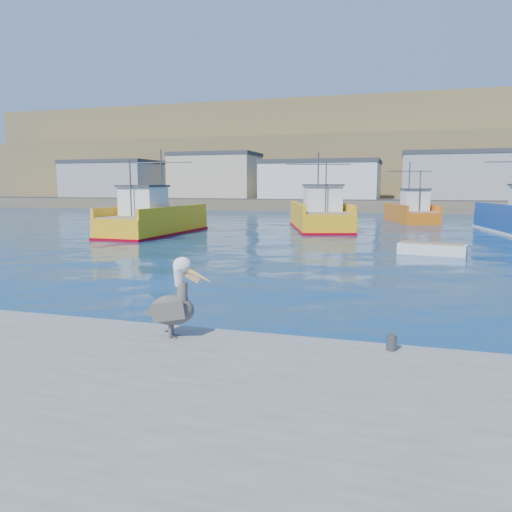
{
  "coord_description": "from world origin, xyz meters",
  "views": [
    {
      "loc": [
        3.16,
        -13.01,
        3.63
      ],
      "look_at": [
        -1.37,
        2.12,
        1.41
      ],
      "focal_mm": 35.0,
      "sensor_mm": 36.0,
      "label": 1
    }
  ],
  "objects": [
    {
      "name": "skiff_left",
      "position": [
        -15.73,
        22.94,
        0.25
      ],
      "size": [
        3.65,
        1.65,
        0.77
      ],
      "color": "silver",
      "rests_on": "ground"
    },
    {
      "name": "skiff_mid",
      "position": [
        4.59,
        15.04,
        0.24
      ],
      "size": [
        3.62,
        1.79,
        0.75
      ],
      "color": "silver",
      "rests_on": "ground"
    },
    {
      "name": "pelican",
      "position": [
        -1.36,
        -3.83,
        1.22
      ],
      "size": [
        1.37,
        0.76,
        1.7
      ],
      "color": "#595451",
      "rests_on": "dock"
    },
    {
      "name": "ground",
      "position": [
        0.0,
        0.0,
        0.0
      ],
      "size": [
        260.0,
        260.0,
        0.0
      ],
      "primitive_type": "plane",
      "color": "navy",
      "rests_on": "ground"
    },
    {
      "name": "trawler_yellow_b",
      "position": [
        -3.84,
        29.23,
        1.07
      ],
      "size": [
        7.43,
        12.53,
        6.59
      ],
      "color": "#FFAF12",
      "rests_on": "ground"
    },
    {
      "name": "boat_orange",
      "position": [
        3.72,
        39.9,
        1.05
      ],
      "size": [
        5.59,
        9.27,
        6.13
      ],
      "color": "#D5640F",
      "rests_on": "ground"
    },
    {
      "name": "trawler_yellow_a",
      "position": [
        -15.16,
        20.99,
        1.04
      ],
      "size": [
        5.17,
        11.39,
        6.52
      ],
      "color": "#FFAF12",
      "rests_on": "ground"
    },
    {
      "name": "far_shore",
      "position": [
        0.0,
        109.2,
        8.98
      ],
      "size": [
        200.0,
        81.0,
        24.0
      ],
      "color": "brown",
      "rests_on": "ground"
    },
    {
      "name": "dock_bollards",
      "position": [
        0.6,
        -3.4,
        0.65
      ],
      "size": [
        36.2,
        0.2,
        0.3
      ],
      "color": "#4C4C4C",
      "rests_on": "dock"
    }
  ]
}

